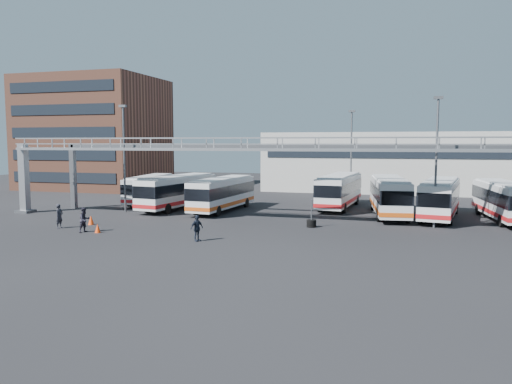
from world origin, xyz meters
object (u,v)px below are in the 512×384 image
(light_pole_left, at_px, (124,152))
(pedestrian_d, at_px, (197,228))
(pedestrian_a, at_px, (59,216))
(tire_stack, at_px, (311,223))
(bus_5, at_px, (340,190))
(pedestrian_b, at_px, (85,220))
(bus_1, at_px, (150,188))
(bus_7, at_px, (440,197))
(cone_left, at_px, (98,228))
(bus_8, at_px, (503,199))
(light_pole_mid, at_px, (436,155))
(bus_6, at_px, (389,195))
(light_pole_back, at_px, (351,151))
(cone_right, at_px, (91,220))
(bus_2, at_px, (178,190))
(bus_3, at_px, (222,193))

(light_pole_left, relative_size, pedestrian_d, 5.71)
(pedestrian_a, bearing_deg, tire_stack, -71.77)
(bus_5, height_order, pedestrian_d, bus_5)
(pedestrian_b, height_order, pedestrian_d, pedestrian_b)
(bus_1, xyz_separation_m, bus_7, (29.93, -2.77, 0.21))
(cone_left, bearing_deg, bus_7, 30.43)
(bus_8, bearing_deg, light_pole_mid, -143.84)
(bus_6, bearing_deg, bus_8, -8.64)
(cone_left, bearing_deg, pedestrian_d, -6.01)
(bus_8, bearing_deg, light_pole_left, -179.00)
(light_pole_back, bearing_deg, pedestrian_d, -107.13)
(pedestrian_a, relative_size, tire_stack, 0.88)
(light_pole_back, distance_m, bus_7, 13.64)
(bus_6, xyz_separation_m, bus_8, (9.44, -0.22, -0.11))
(pedestrian_d, height_order, cone_right, pedestrian_d)
(pedestrian_a, distance_m, pedestrian_d, 12.48)
(pedestrian_d, bearing_deg, bus_6, -11.09)
(light_pole_back, distance_m, pedestrian_a, 31.29)
(bus_2, relative_size, pedestrian_a, 5.95)
(light_pole_back, relative_size, bus_1, 1.00)
(pedestrian_b, bearing_deg, light_pole_mid, -50.57)
(bus_6, bearing_deg, pedestrian_a, -157.46)
(light_pole_back, xyz_separation_m, pedestrian_a, (-20.13, -23.48, -4.77))
(light_pole_left, xyz_separation_m, pedestrian_a, (-0.13, -9.48, -4.77))
(light_pole_mid, distance_m, pedestrian_a, 29.76)
(bus_1, height_order, pedestrian_d, bus_1)
(bus_8, xyz_separation_m, pedestrian_b, (-31.00, -14.82, -0.90))
(light_pole_back, relative_size, pedestrian_a, 5.35)
(bus_5, bearing_deg, cone_right, -134.32)
(pedestrian_d, xyz_separation_m, cone_left, (-8.34, 0.88, -0.55))
(bus_8, xyz_separation_m, tire_stack, (-15.15, -7.86, -1.47))
(light_pole_left, height_order, bus_6, light_pole_left)
(light_pole_left, distance_m, bus_6, 25.13)
(bus_6, xyz_separation_m, tire_stack, (-5.71, -8.09, -1.58))
(tire_stack, bearing_deg, bus_1, 152.11)
(bus_5, height_order, cone_left, bus_5)
(bus_3, height_order, tire_stack, bus_3)
(bus_2, bearing_deg, light_pole_mid, -2.36)
(light_pole_left, distance_m, pedestrian_b, 11.85)
(cone_right, bearing_deg, tire_stack, 12.37)
(bus_1, relative_size, cone_left, 15.09)
(bus_1, relative_size, pedestrian_a, 5.36)
(light_pole_left, bearing_deg, bus_8, 7.35)
(bus_5, relative_size, cone_right, 15.05)
(bus_2, height_order, pedestrian_a, bus_2)
(pedestrian_d, bearing_deg, bus_1, 62.82)
(bus_2, relative_size, tire_stack, 5.24)
(bus_3, xyz_separation_m, cone_left, (-4.83, -13.69, -1.46))
(pedestrian_d, relative_size, tire_stack, 0.82)
(tire_stack, bearing_deg, cone_right, -167.63)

